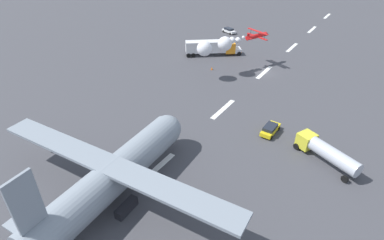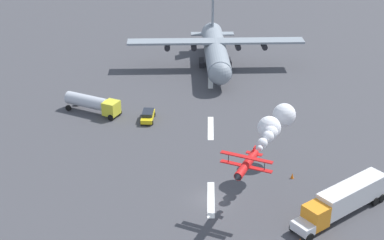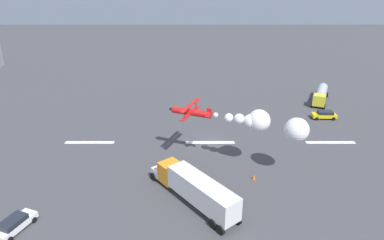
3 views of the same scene
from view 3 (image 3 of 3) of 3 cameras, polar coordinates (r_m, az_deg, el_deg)
ground_plane at (r=54.45m, az=3.19°, el=-3.87°), size 440.00×440.00×0.00m
runway_stripe_2 at (r=56.89m, az=-17.12°, el=-3.69°), size 8.00×0.90×0.01m
runway_stripe_3 at (r=54.45m, az=3.19°, el=-3.87°), size 8.00×0.90×0.01m
runway_stripe_4 at (r=58.91m, az=22.77°, el=-3.58°), size 8.00×0.90×0.01m
mountain_ridge_distant at (r=205.59m, az=0.95°, el=19.34°), size 396.00×16.00×21.72m
stunt_biplane_red at (r=45.14m, az=12.30°, el=-0.53°), size 18.62×10.53×3.34m
semi_truck_orange at (r=39.76m, az=0.44°, el=-11.50°), size 11.01×12.78×3.70m
fuel_tanker_truck at (r=76.69m, az=21.34°, el=4.13°), size 6.37×9.78×2.90m
followme_car_yellow at (r=41.28m, az=-28.13°, el=-15.47°), size 3.32×4.90×1.52m
airport_staff_sedan at (r=68.05m, az=21.87°, el=0.87°), size 4.52×2.12×1.52m
traffic_cone_near at (r=45.90m, az=-6.91°, el=-9.07°), size 0.44×0.44×0.75m
traffic_cone_far at (r=45.56m, az=10.65°, el=-9.60°), size 0.44×0.44×0.75m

